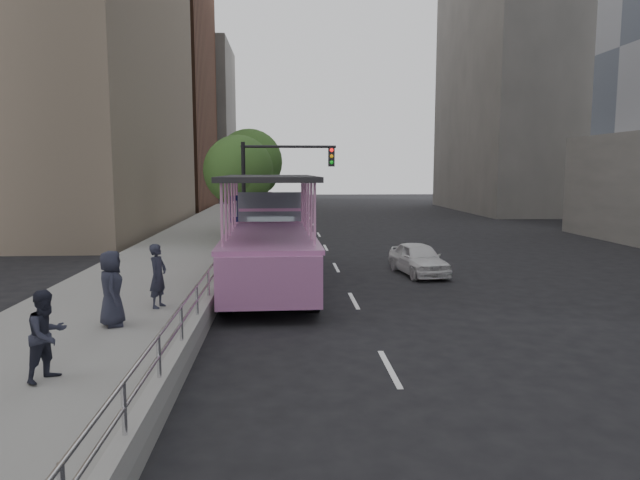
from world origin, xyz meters
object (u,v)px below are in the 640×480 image
parking_sign (234,227)px  traffic_signal (271,181)px  car (418,259)px  pedestrian_near (158,276)px  pedestrian_far (111,289)px  duck_boat (270,243)px  pedestrian_mid (47,335)px  street_tree_near (240,173)px  street_tree_far (251,164)px

parking_sign → traffic_signal: traffic_signal is taller
parking_sign → car: bearing=-0.3°
pedestrian_near → pedestrian_far: pedestrian_far is taller
duck_boat → car: duck_boat is taller
pedestrian_mid → traffic_signal: traffic_signal is taller
pedestrian_near → pedestrian_far: bearing=175.2°
traffic_signal → street_tree_near: street_tree_near is taller
car → pedestrian_mid: size_ratio=2.23×
traffic_signal → street_tree_far: size_ratio=0.81×
pedestrian_mid → parking_sign: (2.26, 11.30, 0.77)m
duck_boat → street_tree_far: street_tree_far is taller
traffic_signal → street_tree_near: size_ratio=0.91×
pedestrian_near → street_tree_far: size_ratio=0.27×
pedestrian_mid → traffic_signal: size_ratio=0.31×
street_tree_near → traffic_signal: bearing=-65.0°
duck_boat → pedestrian_far: (-3.56, -6.59, -0.21)m
car → street_tree_far: bearing=109.4°
duck_boat → car: (5.63, 1.17, -0.79)m
duck_boat → pedestrian_far: bearing=-118.4°
traffic_signal → car: bearing=-36.6°
pedestrian_near → parking_sign: 6.23m
traffic_signal → street_tree_far: bearing=98.4°
pedestrian_mid → parking_sign: size_ratio=0.53×
parking_sign → street_tree_far: 13.85m
pedestrian_mid → pedestrian_far: 3.50m
duck_boat → pedestrian_near: 5.59m
street_tree_far → pedestrian_far: bearing=-95.5°
car → street_tree_far: (-7.10, 13.67, 3.69)m
duck_boat → traffic_signal: 5.80m
duck_boat → pedestrian_near: (-2.87, -4.80, -0.25)m
street_tree_near → parking_sign: bearing=-87.7°
pedestrian_far → street_tree_near: (1.88, 15.43, 2.62)m
car → pedestrian_far: (-9.18, -7.77, 0.59)m
pedestrian_far → car: bearing=-66.4°
pedestrian_far → street_tree_near: bearing=-23.6°
pedestrian_far → street_tree_far: street_tree_far is taller
street_tree_far → street_tree_near: bearing=-91.9°
car → street_tree_far: size_ratio=0.56×
pedestrian_near → street_tree_near: size_ratio=0.30×
pedestrian_near → street_tree_near: 13.94m
street_tree_near → street_tree_far: street_tree_far is taller
street_tree_far → traffic_signal: bearing=-81.6°
car → street_tree_near: street_tree_near is taller
car → street_tree_near: 11.06m
duck_boat → pedestrian_far: duck_boat is taller
traffic_signal → street_tree_far: street_tree_far is taller
pedestrian_far → parking_sign: bearing=-32.3°
car → pedestrian_near: pedestrian_near is taller
pedestrian_far → parking_sign: 8.13m
pedestrian_far → street_tree_near: size_ratio=0.32×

